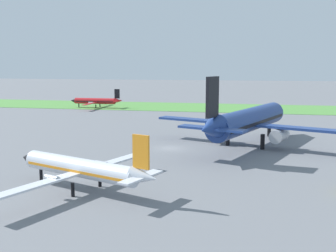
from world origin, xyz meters
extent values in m
plane|color=slate|center=(0.00, 0.00, 0.00)|extent=(600.00, 600.00, 0.00)
cube|color=#549342|center=(0.00, 68.75, 0.04)|extent=(360.00, 28.00, 0.08)
cylinder|color=navy|center=(13.21, 5.25, 4.68)|extent=(13.22, 26.69, 4.12)
cone|color=black|center=(18.41, 19.29, 4.68)|extent=(5.08, 4.91, 4.03)
cone|color=navy|center=(7.75, -9.49, 5.19)|extent=(5.29, 6.20, 3.70)
cube|color=black|center=(13.21, 5.25, 4.37)|extent=(12.78, 25.32, 0.58)
cube|color=navy|center=(4.53, 7.67, 3.96)|extent=(17.75, 8.70, 0.41)
cube|color=navy|center=(21.38, 1.43, 3.96)|extent=(17.75, 8.70, 0.41)
cylinder|color=#B7BABF|center=(7.56, 6.55, 2.49)|extent=(3.68, 5.00, 2.26)
cylinder|color=#B7BABF|center=(18.34, 2.55, 2.49)|extent=(3.68, 5.00, 2.26)
cube|color=black|center=(8.01, -8.79, 9.73)|extent=(1.63, 3.33, 5.99)
cube|color=navy|center=(5.56, -7.88, 5.09)|extent=(5.69, 3.93, 0.33)
cube|color=navy|center=(10.47, -9.70, 5.09)|extent=(5.69, 3.93, 0.33)
cylinder|color=black|center=(17.11, 15.78, 1.31)|extent=(0.74, 0.74, 2.62)
cylinder|color=black|center=(9.53, 4.62, 1.31)|extent=(0.74, 0.74, 2.62)
cylinder|color=black|center=(15.60, 2.37, 1.31)|extent=(0.74, 0.74, 2.62)
cylinder|color=silver|center=(-5.57, -25.61, 2.67)|extent=(15.76, 7.84, 2.23)
cone|color=black|center=(-13.88, -22.41, 2.67)|extent=(2.86, 2.84, 2.18)
cone|color=silver|center=(3.16, -28.97, 2.95)|extent=(3.63, 2.99, 2.00)
cube|color=orange|center=(-5.57, -25.61, 2.50)|extent=(14.94, 7.56, 0.31)
cube|color=silver|center=(-7.35, -31.48, 2.28)|extent=(5.86, 11.98, 0.22)
cube|color=silver|center=(-2.95, -20.06, 2.28)|extent=(5.86, 11.98, 0.22)
cylinder|color=#B7BABF|center=(-7.14, -29.20, 2.28)|extent=(1.92, 1.31, 0.71)
cylinder|color=#B7BABF|center=(-4.32, -21.89, 2.28)|extent=(1.92, 1.31, 0.71)
cube|color=orange|center=(2.74, -28.81, 5.56)|extent=(1.97, 0.97, 3.56)
cube|color=silver|center=(2.18, -30.26, 2.89)|extent=(2.37, 3.39, 0.18)
cube|color=silver|center=(3.30, -27.36, 2.89)|extent=(2.37, 3.39, 0.18)
cylinder|color=black|center=(-11.80, -23.21, 0.78)|extent=(0.40, 0.40, 1.56)
cylinder|color=black|center=(-5.32, -28.06, 0.78)|extent=(0.40, 0.40, 1.56)
cylinder|color=black|center=(-3.74, -23.95, 0.78)|extent=(0.40, 0.40, 1.56)
cylinder|color=red|center=(-37.75, 59.94, 2.30)|extent=(13.85, 2.06, 1.92)
cone|color=black|center=(-45.43, 59.86, 2.30)|extent=(1.94, 1.90, 1.88)
cone|color=red|center=(-29.69, 60.02, 2.54)|extent=(2.71, 1.76, 1.73)
cube|color=black|center=(-37.75, 59.94, 2.16)|extent=(13.08, 2.09, 0.27)
cube|color=red|center=(-37.31, 54.66, 1.97)|extent=(1.45, 10.58, 0.19)
cube|color=red|center=(-37.42, 65.22, 1.97)|extent=(1.45, 10.58, 0.19)
cylinder|color=#B7BABF|center=(-37.87, 56.55, 1.97)|extent=(1.54, 0.63, 0.61)
cylinder|color=#B7BABF|center=(-37.94, 63.31, 1.97)|extent=(1.54, 0.63, 0.61)
cube|color=black|center=(-30.07, 60.02, 4.80)|extent=(1.73, 0.25, 3.07)
cube|color=red|center=(-30.06, 58.67, 2.50)|extent=(1.18, 2.70, 0.15)
cube|color=red|center=(-30.08, 61.36, 2.50)|extent=(1.18, 2.70, 0.15)
cylinder|color=black|center=(-43.51, 59.88, 0.67)|extent=(0.35, 0.35, 1.34)
cylinder|color=black|center=(-36.77, 58.04, 0.67)|extent=(0.35, 0.35, 1.34)
cylinder|color=black|center=(-36.81, 61.85, 0.67)|extent=(0.35, 0.35, 1.34)
camera|label=1|loc=(14.03, -69.09, 14.55)|focal=44.29mm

